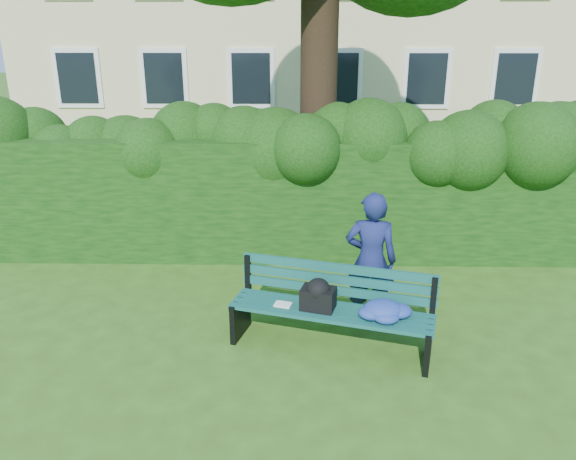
{
  "coord_description": "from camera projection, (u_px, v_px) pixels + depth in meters",
  "views": [
    {
      "loc": [
        0.13,
        -5.9,
        3.29
      ],
      "look_at": [
        0.0,
        0.6,
        0.95
      ],
      "focal_mm": 35.0,
      "sensor_mm": 36.0,
      "label": 1
    }
  ],
  "objects": [
    {
      "name": "ground",
      "position": [
        287.0,
        322.0,
        6.67
      ],
      "size": [
        80.0,
        80.0,
        0.0
      ],
      "primitive_type": "plane",
      "color": "#365318",
      "rests_on": "ground"
    },
    {
      "name": "park_bench",
      "position": [
        342.0,
        307.0,
        5.96
      ],
      "size": [
        2.23,
        1.13,
        0.89
      ],
      "rotation": [
        0.0,
        0.0,
        -0.28
      ],
      "color": "#0D3F43",
      "rests_on": "ground"
    },
    {
      "name": "hedge",
      "position": [
        290.0,
        197.0,
        8.43
      ],
      "size": [
        10.0,
        1.0,
        1.8
      ],
      "color": "black",
      "rests_on": "ground"
    },
    {
      "name": "man_reading",
      "position": [
        371.0,
        261.0,
        6.36
      ],
      "size": [
        0.64,
        0.47,
        1.61
      ],
      "primitive_type": "imported",
      "rotation": [
        0.0,
        0.0,
        2.99
      ],
      "color": "navy",
      "rests_on": "ground"
    }
  ]
}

